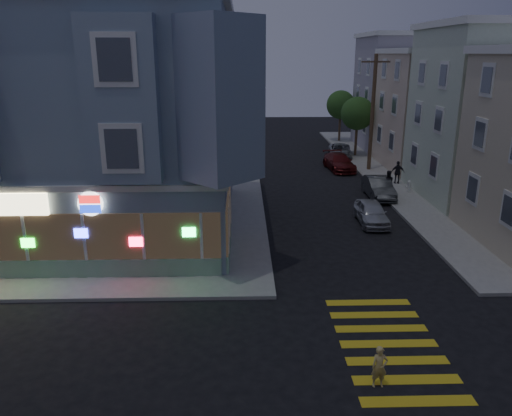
{
  "coord_description": "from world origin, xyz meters",
  "views": [
    {
      "loc": [
        1.72,
        -15.45,
        9.17
      ],
      "look_at": [
        2.29,
        5.2,
        2.75
      ],
      "focal_mm": 35.0,
      "sensor_mm": 36.0,
      "label": 1
    }
  ],
  "objects_px": {
    "traffic_signal": "(209,199)",
    "fire_hydrant": "(409,186)",
    "pedestrian_a": "(388,183)",
    "parked_car_b": "(379,188)",
    "parked_car_d": "(340,151)",
    "parked_car_a": "(371,213)",
    "street_tree_far": "(341,105)",
    "parked_car_c": "(339,162)",
    "pedestrian_b": "(398,172)",
    "street_tree_near": "(357,114)",
    "utility_pole": "(372,111)",
    "running_child": "(379,367)"
  },
  "relations": [
    {
      "from": "street_tree_far",
      "to": "running_child",
      "type": "bearing_deg",
      "value": -99.1
    },
    {
      "from": "parked_car_a",
      "to": "parked_car_b",
      "type": "relative_size",
      "value": 0.89
    },
    {
      "from": "utility_pole",
      "to": "street_tree_far",
      "type": "height_order",
      "value": "utility_pole"
    },
    {
      "from": "parked_car_b",
      "to": "parked_car_c",
      "type": "xyz_separation_m",
      "value": [
        -1.07,
        8.22,
        -0.03
      ]
    },
    {
      "from": "parked_car_c",
      "to": "traffic_signal",
      "type": "relative_size",
      "value": 0.99
    },
    {
      "from": "pedestrian_a",
      "to": "street_tree_far",
      "type": "bearing_deg",
      "value": -87.92
    },
    {
      "from": "parked_car_a",
      "to": "traffic_signal",
      "type": "bearing_deg",
      "value": -143.8
    },
    {
      "from": "utility_pole",
      "to": "parked_car_d",
      "type": "height_order",
      "value": "utility_pole"
    },
    {
      "from": "pedestrian_a",
      "to": "fire_hydrant",
      "type": "xyz_separation_m",
      "value": [
        1.7,
        0.78,
        -0.41
      ]
    },
    {
      "from": "street_tree_far",
      "to": "parked_car_b",
      "type": "bearing_deg",
      "value": -93.92
    },
    {
      "from": "parked_car_d",
      "to": "parked_car_a",
      "type": "bearing_deg",
      "value": -88.22
    },
    {
      "from": "utility_pole",
      "to": "pedestrian_b",
      "type": "height_order",
      "value": "utility_pole"
    },
    {
      "from": "pedestrian_b",
      "to": "traffic_signal",
      "type": "bearing_deg",
      "value": 55.68
    },
    {
      "from": "utility_pole",
      "to": "pedestrian_b",
      "type": "xyz_separation_m",
      "value": [
        0.91,
        -4.7,
        -3.83
      ]
    },
    {
      "from": "street_tree_near",
      "to": "parked_car_a",
      "type": "xyz_separation_m",
      "value": [
        -3.27,
        -19.07,
        -3.3
      ]
    },
    {
      "from": "street_tree_far",
      "to": "parked_car_d",
      "type": "relative_size",
      "value": 1.21
    },
    {
      "from": "running_child",
      "to": "street_tree_far",
      "type": "bearing_deg",
      "value": 78.91
    },
    {
      "from": "utility_pole",
      "to": "pedestrian_b",
      "type": "bearing_deg",
      "value": -79.07
    },
    {
      "from": "street_tree_far",
      "to": "parked_car_c",
      "type": "height_order",
      "value": "street_tree_far"
    },
    {
      "from": "pedestrian_b",
      "to": "traffic_signal",
      "type": "height_order",
      "value": "traffic_signal"
    },
    {
      "from": "parked_car_c",
      "to": "parked_car_d",
      "type": "distance_m",
      "value": 5.31
    },
    {
      "from": "pedestrian_a",
      "to": "parked_car_a",
      "type": "height_order",
      "value": "pedestrian_a"
    },
    {
      "from": "traffic_signal",
      "to": "fire_hydrant",
      "type": "relative_size",
      "value": 5.68
    },
    {
      "from": "street_tree_near",
      "to": "parked_car_c",
      "type": "relative_size",
      "value": 1.16
    },
    {
      "from": "pedestrian_b",
      "to": "parked_car_c",
      "type": "distance_m",
      "value": 6.04
    },
    {
      "from": "street_tree_far",
      "to": "running_child",
      "type": "distance_m",
      "value": 42.01
    },
    {
      "from": "utility_pole",
      "to": "running_child",
      "type": "xyz_separation_m",
      "value": [
        -6.42,
        -27.35,
        -4.17
      ]
    },
    {
      "from": "pedestrian_b",
      "to": "parked_car_c",
      "type": "xyz_separation_m",
      "value": [
        -3.28,
        5.06,
        -0.3
      ]
    },
    {
      "from": "pedestrian_b",
      "to": "parked_car_a",
      "type": "xyz_separation_m",
      "value": [
        -3.98,
        -8.36,
        -0.33
      ]
    },
    {
      "from": "street_tree_near",
      "to": "parked_car_b",
      "type": "relative_size",
      "value": 1.27
    },
    {
      "from": "street_tree_near",
      "to": "running_child",
      "type": "height_order",
      "value": "street_tree_near"
    },
    {
      "from": "street_tree_far",
      "to": "traffic_signal",
      "type": "relative_size",
      "value": 1.15
    },
    {
      "from": "utility_pole",
      "to": "fire_hydrant",
      "type": "distance_m",
      "value": 8.28
    },
    {
      "from": "pedestrian_a",
      "to": "street_tree_near",
      "type": "bearing_deg",
      "value": -89.29
    },
    {
      "from": "pedestrian_b",
      "to": "fire_hydrant",
      "type": "relative_size",
      "value": 2.02
    },
    {
      "from": "street_tree_near",
      "to": "parked_car_d",
      "type": "bearing_deg",
      "value": -163.49
    },
    {
      "from": "parked_car_b",
      "to": "parked_car_a",
      "type": "bearing_deg",
      "value": -107.93
    },
    {
      "from": "pedestrian_a",
      "to": "parked_car_b",
      "type": "bearing_deg",
      "value": 8.05
    },
    {
      "from": "utility_pole",
      "to": "running_child",
      "type": "distance_m",
      "value": 28.4
    },
    {
      "from": "street_tree_near",
      "to": "parked_car_b",
      "type": "distance_m",
      "value": 14.32
    },
    {
      "from": "parked_car_a",
      "to": "fire_hydrant",
      "type": "distance_m",
      "value": 7.26
    },
    {
      "from": "pedestrian_a",
      "to": "parked_car_a",
      "type": "distance_m",
      "value": 5.76
    },
    {
      "from": "pedestrian_b",
      "to": "parked_car_d",
      "type": "relative_size",
      "value": 0.37
    },
    {
      "from": "parked_car_d",
      "to": "fire_hydrant",
      "type": "height_order",
      "value": "parked_car_d"
    },
    {
      "from": "street_tree_near",
      "to": "parked_car_d",
      "type": "height_order",
      "value": "street_tree_near"
    },
    {
      "from": "street_tree_far",
      "to": "parked_car_d",
      "type": "bearing_deg",
      "value": -100.07
    },
    {
      "from": "parked_car_a",
      "to": "street_tree_far",
      "type": "bearing_deg",
      "value": 84.14
    },
    {
      "from": "utility_pole",
      "to": "parked_car_a",
      "type": "bearing_deg",
      "value": -103.23
    },
    {
      "from": "utility_pole",
      "to": "fire_hydrant",
      "type": "bearing_deg",
      "value": -81.93
    },
    {
      "from": "pedestrian_b",
      "to": "parked_car_d",
      "type": "distance_m",
      "value": 10.5
    }
  ]
}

